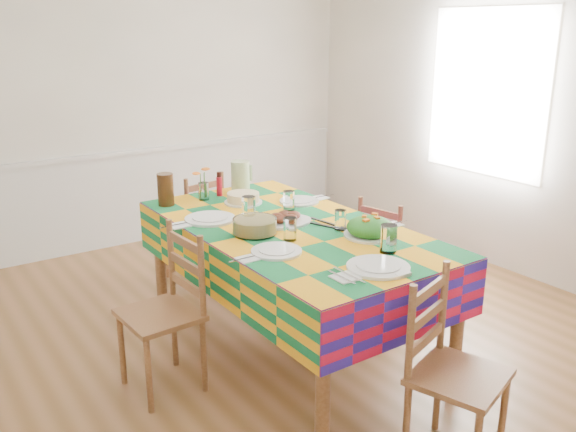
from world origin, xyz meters
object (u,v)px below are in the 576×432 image
(meat_platter, at_px, (285,219))
(chair_near, at_px, (451,373))
(chair_far, at_px, (197,227))
(chair_right, at_px, (388,257))
(chair_left, at_px, (167,312))
(green_pitcher, at_px, (240,177))
(dining_table, at_px, (290,240))
(tea_pitcher, at_px, (166,189))

(meat_platter, height_order, chair_near, chair_near)
(chair_far, relative_size, chair_right, 1.04)
(chair_near, bearing_deg, chair_far, 71.52)
(chair_left, height_order, chair_right, chair_left)
(green_pitcher, xyz_separation_m, chair_far, (-0.16, 0.46, -0.50))
(dining_table, height_order, tea_pitcher, tea_pitcher)
(tea_pitcher, distance_m, chair_right, 1.67)
(green_pitcher, xyz_separation_m, chair_right, (0.70, -0.90, -0.52))
(green_pitcher, xyz_separation_m, chair_near, (-0.18, -2.25, -0.49))
(tea_pitcher, relative_size, chair_near, 0.24)
(dining_table, xyz_separation_m, chair_left, (-0.86, 0.00, -0.27))
(meat_platter, relative_size, green_pitcher, 1.51)
(tea_pitcher, height_order, chair_right, tea_pitcher)
(meat_platter, xyz_separation_m, chair_near, (-0.02, -1.42, -0.40))
(chair_near, bearing_deg, green_pitcher, 67.38)
(green_pitcher, bearing_deg, tea_pitcher, -179.13)
(chair_near, bearing_deg, meat_platter, 71.25)
(chair_far, height_order, chair_left, chair_left)
(green_pitcher, bearing_deg, chair_left, -139.01)
(chair_far, bearing_deg, chair_near, 80.14)
(dining_table, height_order, chair_far, chair_far)
(green_pitcher, distance_m, chair_far, 0.70)
(dining_table, height_order, meat_platter, meat_platter)
(dining_table, distance_m, tea_pitcher, 1.01)
(chair_near, xyz_separation_m, chair_far, (0.02, 2.71, -0.01))
(chair_left, bearing_deg, chair_near, 28.87)
(dining_table, distance_m, chair_near, 1.38)
(chair_far, bearing_deg, dining_table, 80.28)
(chair_left, bearing_deg, green_pitcher, 127.98)
(tea_pitcher, xyz_separation_m, chair_far, (0.45, 0.47, -0.50))
(dining_table, relative_size, chair_left, 2.24)
(dining_table, xyz_separation_m, chair_far, (0.01, 1.36, -0.29))
(tea_pitcher, height_order, chair_near, tea_pitcher)
(chair_near, xyz_separation_m, chair_right, (0.88, 1.35, -0.03))
(chair_near, distance_m, chair_right, 1.61)
(tea_pitcher, distance_m, chair_left, 1.08)
(chair_right, bearing_deg, chair_far, 20.15)
(tea_pitcher, bearing_deg, meat_platter, -61.36)
(chair_far, distance_m, chair_right, 1.61)
(green_pitcher, xyz_separation_m, chair_left, (-1.03, -0.89, -0.48))
(green_pitcher, relative_size, chair_near, 0.25)
(chair_near, bearing_deg, chair_right, 38.93)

